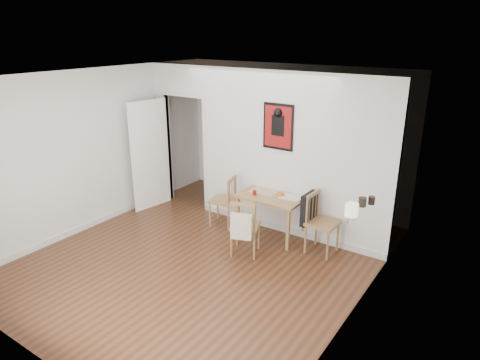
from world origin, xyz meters
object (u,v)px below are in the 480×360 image
Objects in this scene: chair_left at (223,201)px; orange_fruit at (282,194)px; dining_table at (271,200)px; mantel_lamp at (351,211)px; bookshelf at (228,143)px; chair_front at (245,226)px; ceramic_jar_a at (362,202)px; red_glass at (254,193)px; notebook at (291,197)px; fireplace at (358,252)px; ceramic_jar_b at (372,200)px; chair_right at (321,223)px.

orange_fruit is at bearing 7.43° from chair_left.
mantel_lamp reaches higher than dining_table.
chair_left is 3.81× the size of mantel_lamp.
chair_front is at bearing -48.79° from bookshelf.
chair_left is at bearing 144.17° from chair_front.
ceramic_jar_a reaches higher than dining_table.
mantel_lamp is (1.94, -1.10, 0.56)m from red_glass.
chair_front reaches higher than notebook.
notebook is at bearing -30.07° from bookshelf.
chair_left reaches higher than notebook.
fireplace is 15.75× the size of red_glass.
mantel_lamp is at bearing -35.95° from bookshelf.
fireplace is at bearing -30.17° from orange_fruit.
fireplace is (1.71, -0.85, 0.00)m from dining_table.
chair_front is at bearing -103.15° from orange_fruit.
chair_front is 8.75× the size of ceramic_jar_b.
chair_right is 2.75× the size of notebook.
notebook is (2.08, -1.21, -0.30)m from bookshelf.
ceramic_jar_a reaches higher than orange_fruit.
dining_table is 0.91m from chair_left.
chair_front is 11.12× the size of red_glass.
orange_fruit is at bearing 149.83° from fireplace.
orange_fruit is (1.05, 0.14, 0.30)m from chair_left.
bookshelf is 4.00m from ceramic_jar_b.
chair_right reaches higher than orange_fruit.
notebook is at bearing 136.72° from mantel_lamp.
orange_fruit is at bearing 140.31° from mantel_lamp.
red_glass is 0.43m from orange_fruit.
chair_right is at bearing -12.77° from notebook.
chair_left is at bearing 175.86° from red_glass.
chair_right is at bearing 36.74° from chair_front.
mantel_lamp is at bearing -90.37° from fireplace.
chair_left is 0.98× the size of chair_front.
chair_front is at bearing -111.88° from notebook.
mantel_lamp reaches higher than red_glass.
mantel_lamp reaches higher than notebook.
fireplace is (3.50, -2.15, -0.39)m from bookshelf.
dining_table is 3.05× the size of notebook.
mantel_lamp is (1.41, -1.33, 0.59)m from notebook.
red_glass is (1.55, -1.43, -0.27)m from bookshelf.
bookshelf is at bearing 122.78° from chair_left.
chair_left reaches higher than orange_fruit.
red_glass is at bearing -175.29° from chair_right.
ceramic_jar_b is (0.02, 0.65, -0.09)m from mantel_lamp.
ceramic_jar_a reaches higher than notebook.
ceramic_jar_a is (0.78, -0.68, 0.74)m from chair_right.
chair_right is 0.77m from orange_fruit.
notebook is at bearing 146.28° from fireplace.
chair_right is at bearing 1.42° from chair_left.
chair_left is 2.78m from ceramic_jar_b.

